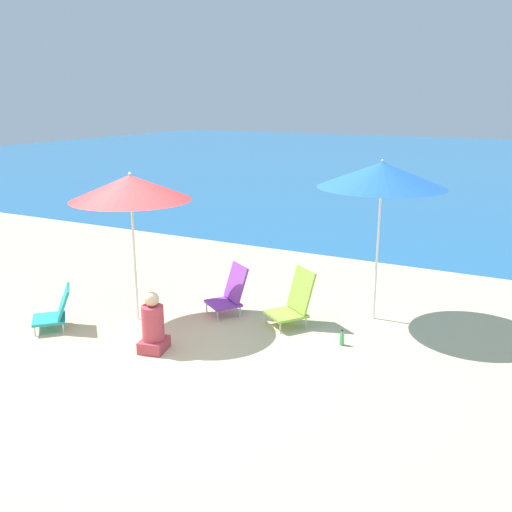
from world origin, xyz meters
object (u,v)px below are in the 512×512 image
water_bottle (342,339)px  beach_chair_teal (56,310)px  beach_umbrella_blue (382,175)px  beach_chair_lime (294,301)px  beach_umbrella_red (130,188)px  person_seated_near (153,327)px  beach_chair_purple (230,292)px

water_bottle → beach_chair_teal: bearing=-160.4°
beach_umbrella_blue → beach_chair_lime: (-0.99, -0.78, -1.84)m
beach_umbrella_red → water_bottle: size_ratio=10.28×
beach_umbrella_red → beach_chair_lime: (2.19, 0.93, -1.66)m
person_seated_near → water_bottle: 2.56m
beach_umbrella_blue → beach_umbrella_red: beach_umbrella_blue is taller
beach_umbrella_blue → beach_chair_purple: beach_umbrella_blue is taller
beach_chair_teal → beach_chair_purple: size_ratio=0.96×
beach_umbrella_blue → beach_chair_teal: (-4.00, -2.55, -1.92)m
beach_chair_purple → beach_chair_lime: bearing=37.2°
beach_umbrella_red → water_bottle: bearing=10.2°
person_seated_near → beach_umbrella_red: bearing=126.0°
water_bottle → beach_chair_purple: bearing=170.6°
beach_chair_teal → person_seated_near: size_ratio=0.89×
beach_umbrella_red → beach_chair_purple: bearing=37.9°
beach_umbrella_blue → water_bottle: 2.42m
beach_umbrella_red → beach_umbrella_blue: bearing=28.3°
person_seated_near → beach_chair_teal: bearing=168.5°
person_seated_near → water_bottle: size_ratio=3.80×
beach_chair_teal → water_bottle: (3.90, 1.39, -0.19)m
beach_umbrella_blue → beach_chair_teal: bearing=-147.5°
beach_chair_lime → person_seated_near: bearing=-91.3°
beach_umbrella_red → person_seated_near: 2.07m
beach_umbrella_blue → person_seated_near: (-2.27, -2.50, -1.86)m
beach_chair_lime → beach_umbrella_blue: bearing=73.8°
beach_chair_purple → water_bottle: 2.00m
beach_chair_purple → water_bottle: size_ratio=3.52×
beach_chair_lime → person_seated_near: size_ratio=1.01×
beach_chair_teal → beach_chair_lime: beach_chair_lime is taller
beach_umbrella_red → person_seated_near: bearing=-40.9°
beach_umbrella_blue → beach_chair_purple: 2.89m
beach_chair_purple → person_seated_near: (-0.22, -1.66, -0.01)m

